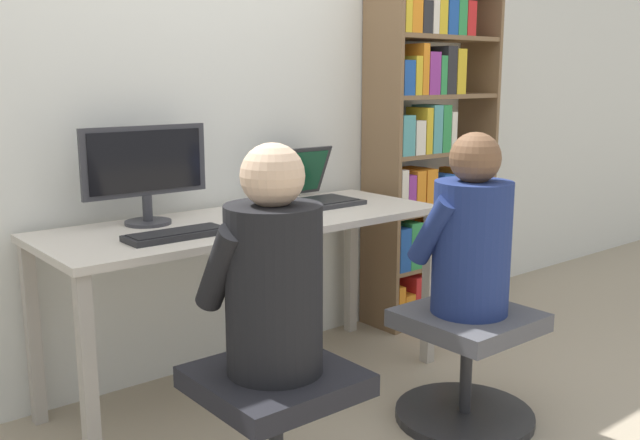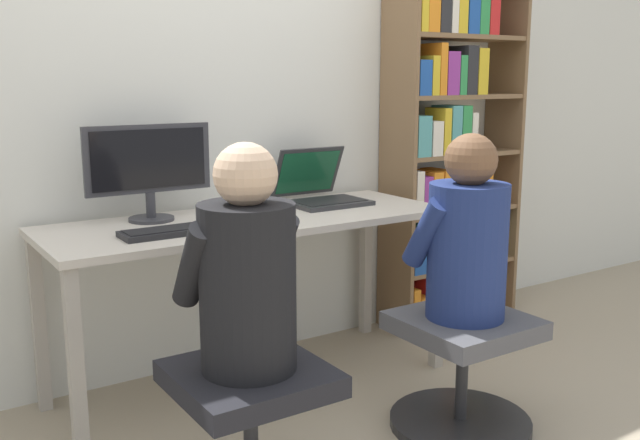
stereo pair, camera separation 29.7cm
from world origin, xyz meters
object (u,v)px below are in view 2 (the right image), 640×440
desktop_monitor (149,168)px  keyboard (172,231)px  person_at_laptop (467,238)px  bookshelf (445,155)px  office_chair_left (251,428)px  laptop (321,192)px  office_chair_right (462,367)px  person_at_monitor (247,272)px

desktop_monitor → keyboard: 0.36m
person_at_laptop → bookshelf: size_ratio=0.37×
office_chair_left → bookshelf: (1.71, 0.96, 0.70)m
bookshelf → keyboard: bearing=-169.5°
laptop → bookshelf: (0.85, 0.06, 0.12)m
keyboard → office_chair_right: bearing=-35.7°
desktop_monitor → laptop: size_ratio=1.46×
desktop_monitor → keyboard: size_ratio=1.38×
office_chair_right → bookshelf: size_ratio=0.29×
keyboard → office_chair_right: keyboard is taller
desktop_monitor → person_at_monitor: bearing=-92.4°
laptop → office_chair_left: bearing=-134.1°
laptop → keyboard: bearing=-163.4°
desktop_monitor → keyboard: (-0.03, -0.29, -0.21)m
person_at_laptop → bookshelf: 1.26m
office_chair_left → person_at_laptop: 1.06m
keyboard → person_at_laptop: bearing=-35.5°
office_chair_left → office_chair_right: (0.92, -0.02, 0.00)m
bookshelf → person_at_monitor: bearing=-151.0°
laptop → person_at_laptop: bearing=-86.3°
laptop → bookshelf: 0.86m
person_at_monitor → bookshelf: size_ratio=0.38×
office_chair_right → person_at_monitor: (-0.92, 0.02, 0.52)m
office_chair_left → desktop_monitor: bearing=87.6°
laptop → person_at_laptop: person_at_laptop is taller
office_chair_right → laptop: bearing=93.6°
keyboard → person_at_monitor: bearing=-90.9°
desktop_monitor → bookshelf: size_ratio=0.28×
bookshelf → office_chair_right: bearing=-129.0°
keyboard → bookshelf: size_ratio=0.20×
person_at_laptop → bookshelf: bookshelf is taller
office_chair_left → laptop: bearing=45.9°
keyboard → office_chair_left: keyboard is taller
bookshelf → office_chair_left: bearing=-150.8°
office_chair_right → person_at_monitor: person_at_monitor is taller
laptop → office_chair_right: size_ratio=0.66×
office_chair_right → person_at_laptop: (0.00, 0.01, 0.52)m
person_at_laptop → desktop_monitor: bearing=133.1°
desktop_monitor → bookshelf: bearing=0.7°
office_chair_left → office_chair_right: size_ratio=1.00×
person_at_monitor → office_chair_right: bearing=-1.4°
office_chair_left → person_at_laptop: (0.92, -0.01, 0.52)m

